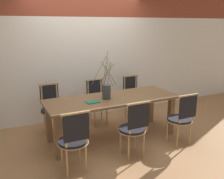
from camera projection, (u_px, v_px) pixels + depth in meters
name	position (u px, v px, depth m)	size (l,w,h in m)	color
ground_plane	(112.00, 137.00, 4.49)	(16.00, 16.00, 0.00)	#9E7047
wall_rear	(85.00, 43.00, 5.19)	(12.00, 0.06, 3.20)	silver
dining_table	(112.00, 104.00, 4.33)	(2.30, 0.85, 0.74)	brown
chair_near_leftend	(74.00, 139.00, 3.33)	(0.43, 0.43, 0.91)	black
chair_near_left	(134.00, 127.00, 3.72)	(0.43, 0.43, 0.91)	black
chair_near_center	(182.00, 117.00, 4.11)	(0.43, 0.43, 0.91)	black
chair_far_leftend	(52.00, 106.00, 4.64)	(0.43, 0.43, 0.91)	black
chair_far_left	(97.00, 100.00, 5.02)	(0.43, 0.43, 0.91)	black
chair_far_center	(133.00, 95.00, 5.38)	(0.43, 0.43, 0.91)	black
vase_centerpiece	(106.00, 91.00, 4.23)	(0.41, 0.37, 0.80)	#33383D
book_stack	(93.00, 102.00, 4.06)	(0.22, 0.17, 0.01)	#1E6B4C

